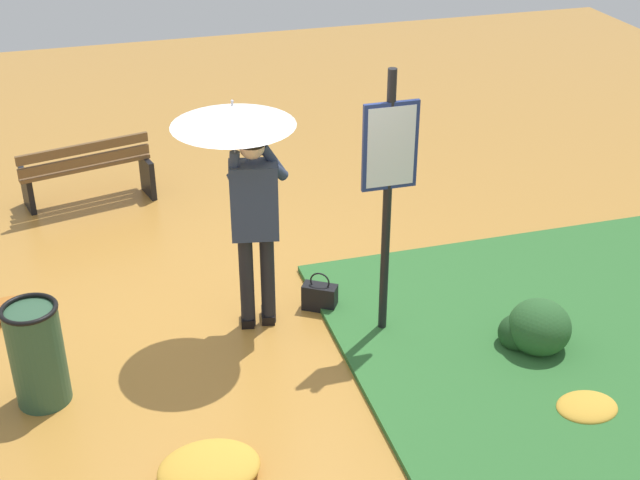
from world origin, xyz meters
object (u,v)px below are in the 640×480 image
(handbag, at_px, (320,297))
(park_bench, at_px, (86,170))
(info_sign_post, at_px, (389,177))
(person_with_umbrella, at_px, (243,159))
(trash_bin, at_px, (37,354))

(handbag, xyz_separation_m, park_bench, (1.83, -2.74, 0.28))
(info_sign_post, bearing_deg, handbag, -49.89)
(person_with_umbrella, xyz_separation_m, trash_bin, (1.70, 0.54, -1.13))
(park_bench, bearing_deg, trash_bin, 81.12)
(person_with_umbrella, relative_size, park_bench, 1.44)
(info_sign_post, height_order, handbag, info_sign_post)
(handbag, bearing_deg, park_bench, -56.31)
(handbag, distance_m, trash_bin, 2.45)
(info_sign_post, relative_size, trash_bin, 2.76)
(person_with_umbrella, bearing_deg, park_bench, -67.31)
(park_bench, xyz_separation_m, trash_bin, (0.52, 3.36, 0.02))
(person_with_umbrella, relative_size, info_sign_post, 0.89)
(person_with_umbrella, distance_m, trash_bin, 2.12)
(info_sign_post, bearing_deg, trash_bin, 2.69)
(info_sign_post, relative_size, handbag, 6.22)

